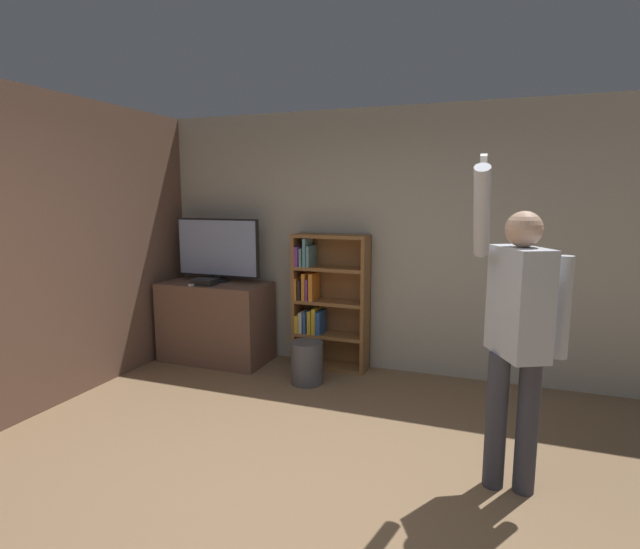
{
  "coord_description": "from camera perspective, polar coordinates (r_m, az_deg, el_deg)",
  "views": [
    {
      "loc": [
        1.19,
        -2.26,
        1.83
      ],
      "look_at": [
        -0.25,
        1.59,
        1.18
      ],
      "focal_mm": 28.0,
      "sensor_mm": 36.0,
      "label": 1
    }
  ],
  "objects": [
    {
      "name": "tv_ledge",
      "position": [
        5.69,
        -11.8,
        -5.29
      ],
      "size": [
        1.18,
        0.61,
        0.88
      ],
      "color": "brown",
      "rests_on": "ground_plane"
    },
    {
      "name": "wall_back",
      "position": [
        5.21,
        7.17,
        3.7
      ],
      "size": [
        6.87,
        0.06,
        2.7
      ],
      "color": "#B2AD9E",
      "rests_on": "ground_plane"
    },
    {
      "name": "bookshelf",
      "position": [
        5.3,
        0.47,
        -3.35
      ],
      "size": [
        0.8,
        0.28,
        1.43
      ],
      "color": "brown",
      "rests_on": "ground_plane"
    },
    {
      "name": "person",
      "position": [
        3.22,
        21.66,
        -5.52
      ],
      "size": [
        0.56,
        0.57,
        2.06
      ],
      "rotation": [
        0.0,
        0.0,
        -1.09
      ],
      "color": "#383842",
      "rests_on": "ground_plane"
    },
    {
      "name": "ground_plane",
      "position": [
        3.14,
        -6.67,
        -26.69
      ],
      "size": [
        14.0,
        14.0,
        0.0
      ],
      "primitive_type": "plane",
      "color": "#846647"
    },
    {
      "name": "wall_side_brick",
      "position": [
        5.18,
        -24.61,
        2.91
      ],
      "size": [
        0.06,
        4.36,
        2.7
      ],
      "color": "brown",
      "rests_on": "ground_plane"
    },
    {
      "name": "waste_bin",
      "position": [
        4.96,
        -1.5,
        -10.03
      ],
      "size": [
        0.31,
        0.31,
        0.42
      ],
      "color": "#4C4C51",
      "rests_on": "ground_plane"
    },
    {
      "name": "game_console",
      "position": [
        5.49,
        -13.06,
        -0.82
      ],
      "size": [
        0.25,
        0.17,
        0.06
      ],
      "color": "black",
      "rests_on": "tv_ledge"
    },
    {
      "name": "remote_loose",
      "position": [
        5.48,
        -14.24,
        -1.1
      ],
      "size": [
        0.04,
        0.14,
        0.02
      ],
      "color": "white",
      "rests_on": "tv_ledge"
    },
    {
      "name": "television",
      "position": [
        5.62,
        -11.61,
        2.84
      ],
      "size": [
        1.0,
        0.22,
        0.7
      ],
      "color": "black",
      "rests_on": "tv_ledge"
    }
  ]
}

